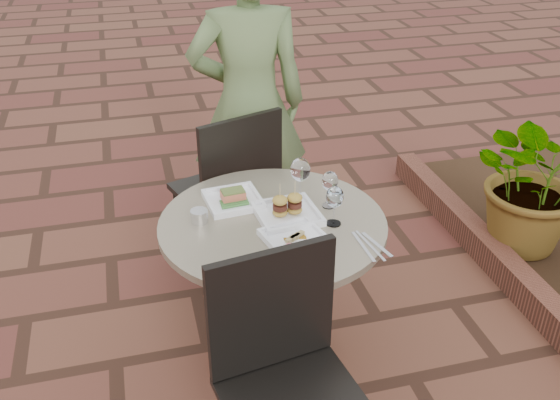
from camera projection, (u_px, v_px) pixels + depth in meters
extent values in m
cylinder|color=gray|center=(274.00, 354.00, 2.81)|extent=(0.52, 0.52, 0.04)
cylinder|color=gray|center=(273.00, 297.00, 2.64)|extent=(0.08, 0.08, 0.70)
cylinder|color=gray|center=(273.00, 224.00, 2.46)|extent=(0.90, 0.90, 0.03)
cube|color=black|center=(224.00, 191.00, 3.23)|extent=(0.56, 0.56, 0.03)
cube|color=black|center=(242.00, 163.00, 2.96)|extent=(0.43, 0.17, 0.46)
cylinder|color=black|center=(238.00, 204.00, 3.57)|extent=(0.02, 0.02, 0.44)
cylinder|color=black|center=(178.00, 224.00, 3.39)|extent=(0.02, 0.02, 0.44)
cylinder|color=black|center=(274.00, 234.00, 3.30)|extent=(0.02, 0.02, 0.44)
cylinder|color=black|center=(211.00, 257.00, 3.12)|extent=(0.02, 0.02, 0.44)
cube|color=black|center=(272.00, 309.00, 2.03)|extent=(0.44, 0.10, 0.46)
cylinder|color=black|center=(320.00, 397.00, 2.33)|extent=(0.02, 0.02, 0.44)
imported|color=#576E3C|center=(249.00, 105.00, 3.22)|extent=(0.64, 0.45, 1.68)
cube|color=white|center=(233.00, 202.00, 2.57)|extent=(0.24, 0.24, 0.01)
cube|color=#D76C4C|center=(233.00, 195.00, 2.56)|extent=(0.10, 0.07, 0.03)
cube|color=#4D5C29|center=(233.00, 191.00, 2.55)|extent=(0.10, 0.07, 0.01)
cube|color=white|center=(287.00, 215.00, 2.48)|extent=(0.26, 0.26, 0.01)
cube|color=white|center=(295.00, 240.00, 2.33)|extent=(0.26, 0.26, 0.01)
ellipsoid|color=#DB5A7A|center=(290.00, 246.00, 2.27)|extent=(0.04, 0.03, 0.02)
cylinder|color=white|center=(333.00, 223.00, 2.43)|extent=(0.06, 0.06, 0.00)
cylinder|color=white|center=(334.00, 215.00, 2.41)|extent=(0.01, 0.01, 0.07)
ellipsoid|color=white|center=(335.00, 197.00, 2.37)|extent=(0.07, 0.07, 0.09)
cylinder|color=white|center=(335.00, 198.00, 2.37)|extent=(0.05, 0.05, 0.04)
cylinder|color=white|center=(300.00, 200.00, 2.59)|extent=(0.07, 0.07, 0.00)
cylinder|color=white|center=(300.00, 190.00, 2.57)|extent=(0.01, 0.01, 0.09)
ellipsoid|color=white|center=(300.00, 170.00, 2.52)|extent=(0.08, 0.08, 0.10)
cylinder|color=white|center=(329.00, 206.00, 2.55)|extent=(0.06, 0.06, 0.00)
cylinder|color=white|center=(329.00, 198.00, 2.53)|extent=(0.01, 0.01, 0.07)
ellipsoid|color=white|center=(330.00, 181.00, 2.49)|extent=(0.07, 0.07, 0.08)
cylinder|color=silver|center=(199.00, 216.00, 2.43)|extent=(0.09, 0.09, 0.05)
cube|color=brown|center=(531.00, 295.00, 3.09)|extent=(0.12, 3.00, 0.15)
imported|color=#33662D|center=(540.00, 178.00, 3.30)|extent=(0.91, 0.84, 0.83)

